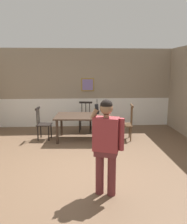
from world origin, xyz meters
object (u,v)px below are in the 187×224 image
at_px(chair_at_table_head, 85,118).
at_px(person_figure, 106,142).
at_px(chair_near_window, 125,123).
at_px(dining_table, 84,118).
at_px(chair_by_doorway, 43,124).

height_order(chair_at_table_head, person_figure, person_figure).
height_order(chair_near_window, chair_at_table_head, chair_near_window).
height_order(dining_table, chair_by_doorway, chair_by_doorway).
relative_size(chair_at_table_head, person_figure, 0.61).
height_order(chair_by_doorway, chair_at_table_head, chair_at_table_head).
distance_m(chair_near_window, chair_at_table_head, 1.54).
height_order(chair_near_window, person_figure, person_figure).
height_order(dining_table, chair_near_window, chair_near_window).
distance_m(chair_by_doorway, person_figure, 3.53).
height_order(chair_by_doorway, person_figure, person_figure).
xyz_separation_m(dining_table, person_figure, (0.30, -3.07, 0.27)).
xyz_separation_m(chair_near_window, chair_at_table_head, (-1.16, 1.01, -0.03)).
distance_m(chair_near_window, person_figure, 3.16).
distance_m(chair_near_window, chair_by_doorway, 2.46).
relative_size(dining_table, chair_at_table_head, 1.76).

